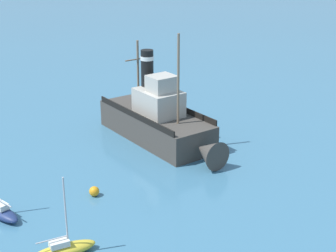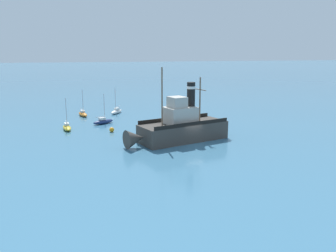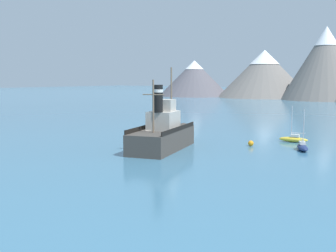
# 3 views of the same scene
# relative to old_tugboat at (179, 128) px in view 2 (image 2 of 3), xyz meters

# --- Properties ---
(ground_plane) EXTENTS (600.00, 600.00, 0.00)m
(ground_plane) POSITION_rel_old_tugboat_xyz_m (-1.43, -1.45, -1.83)
(ground_plane) COLOR teal
(old_tugboat) EXTENTS (7.85, 14.74, 9.90)m
(old_tugboat) POSITION_rel_old_tugboat_xyz_m (0.00, 0.00, 0.00)
(old_tugboat) COLOR #423D38
(old_tugboat) RESTS_ON ground
(sailboat_white) EXTENTS (3.78, 3.01, 4.90)m
(sailboat_white) POSITION_rel_old_tugboat_xyz_m (22.82, 6.20, -1.40)
(sailboat_white) COLOR white
(sailboat_white) RESTS_ON ground
(sailboat_orange) EXTENTS (3.96, 2.09, 4.90)m
(sailboat_orange) POSITION_rel_old_tugboat_xyz_m (21.59, 12.48, -1.40)
(sailboat_orange) COLOR orange
(sailboat_orange) RESTS_ON ground
(sailboat_navy) EXTENTS (2.88, 3.83, 4.90)m
(sailboat_navy) POSITION_rel_old_tugboat_xyz_m (13.72, 9.28, -1.40)
(sailboat_navy) COLOR navy
(sailboat_navy) RESTS_ON ground
(sailboat_yellow) EXTENTS (3.93, 1.69, 4.90)m
(sailboat_yellow) POSITION_rel_old_tugboat_xyz_m (10.39, 14.94, -1.40)
(sailboat_yellow) COLOR gold
(sailboat_yellow) RESTS_ON ground
(mooring_buoy) EXTENTS (0.71, 0.71, 0.71)m
(mooring_buoy) POSITION_rel_old_tugboat_xyz_m (7.40, 8.41, -1.48)
(mooring_buoy) COLOR orange
(mooring_buoy) RESTS_ON ground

